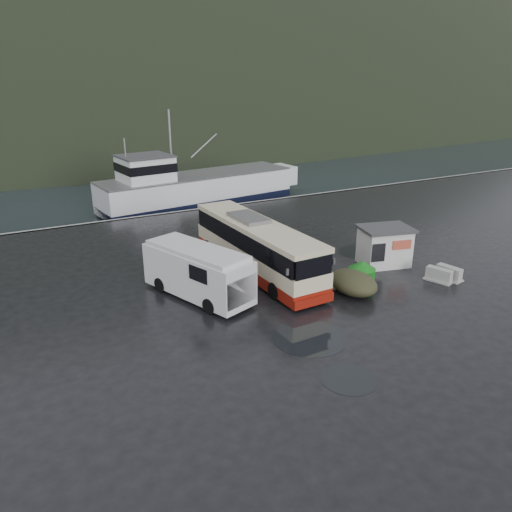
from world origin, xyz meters
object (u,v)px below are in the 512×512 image
fishing_trawler (198,192)px  jersey_barrier_a (438,281)px  coach_bus (257,272)px  ticket_kiosk (383,264)px  waste_bin_left (311,294)px  dome_tent (352,293)px  jersey_barrier_b (448,279)px  waste_bin_right (361,286)px  white_van (199,296)px

fishing_trawler → jersey_barrier_a: bearing=-89.3°
coach_bus → ticket_kiosk: bearing=-21.1°
waste_bin_left → dome_tent: 2.33m
jersey_barrier_a → jersey_barrier_b: (0.73, -0.07, 0.00)m
dome_tent → jersey_barrier_a: (5.46, -1.01, 0.00)m
fishing_trawler → dome_tent: bearing=-100.5°
coach_bus → jersey_barrier_a: (8.71, -6.18, 0.00)m
coach_bus → waste_bin_left: bearing=-77.9°
jersey_barrier_a → waste_bin_right: bearing=161.4°
dome_tent → jersey_barrier_a: bearing=-10.4°
dome_tent → ticket_kiosk: ticket_kiosk is taller
waste_bin_right → fishing_trawler: size_ratio=0.07×
dome_tent → jersey_barrier_a: size_ratio=2.00×
coach_bus → dome_tent: size_ratio=3.78×
white_van → jersey_barrier_a: size_ratio=4.31×
white_van → jersey_barrier_b: 14.62m
dome_tent → jersey_barrier_a: dome_tent is taller
waste_bin_left → waste_bin_right: bearing=-7.2°
waste_bin_left → ticket_kiosk: (6.56, 1.68, 0.00)m
coach_bus → dome_tent: 6.11m
coach_bus → jersey_barrier_b: 11.33m
white_van → jersey_barrier_a: bearing=-39.0°
jersey_barrier_b → fishing_trawler: 28.56m
waste_bin_right → fishing_trawler: 26.61m
white_van → fishing_trawler: size_ratio=0.29×
jersey_barrier_a → fishing_trawler: bearing=97.9°
jersey_barrier_b → waste_bin_left: bearing=166.7°
waste_bin_right → jersey_barrier_a: 4.72m
waste_bin_left → ticket_kiosk: bearing=14.4°
waste_bin_left → waste_bin_right: (3.13, -0.39, 0.00)m
coach_bus → waste_bin_left: size_ratio=8.97×
coach_bus → fishing_trawler: size_ratio=0.50×
ticket_kiosk → jersey_barrier_b: 4.06m
waste_bin_right → jersey_barrier_b: size_ratio=0.98×
dome_tent → fishing_trawler: 27.15m
waste_bin_left → ticket_kiosk: size_ratio=0.42×
coach_bus → ticket_kiosk: coach_bus is taller
waste_bin_left → fishing_trawler: bearing=81.9°
white_van → waste_bin_right: white_van is taller
waste_bin_left → white_van: bearing=154.4°
white_van → waste_bin_right: size_ratio=4.38×
coach_bus → fishing_trawler: (4.82, 21.93, 0.00)m
white_van → fishing_trawler: bearing=48.7°
ticket_kiosk → waste_bin_left: bearing=-152.0°
jersey_barrier_b → fishing_trawler: (-4.63, 28.18, 0.00)m
ticket_kiosk → jersey_barrier_a: 3.73m
coach_bus → dome_tent: bearing=-60.2°
fishing_trawler → waste_bin_left: bearing=-105.3°
white_van → dome_tent: white_van is taller
waste_bin_right → fishing_trawler: bearing=88.7°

